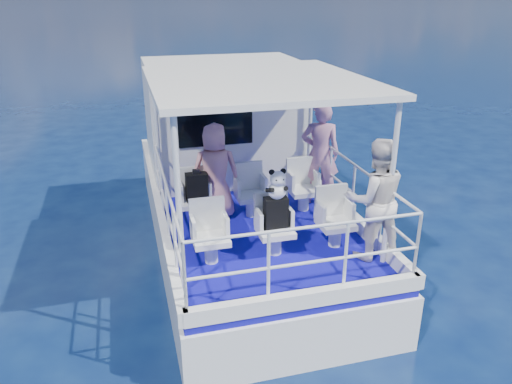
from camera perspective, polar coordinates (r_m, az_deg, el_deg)
The scene contains 20 objects.
ground at distance 8.41m, azimuth -0.16°, elevation -8.80°, with size 2000.00×2000.00×0.00m, color #08173F.
hull at distance 9.26m, azimuth -1.77°, elevation -5.71°, with size 3.00×7.00×1.60m, color white.
deck at distance 8.89m, azimuth -1.83°, elevation -0.87°, with size 2.90×6.90×0.10m, color #0F0A8D.
cabin at distance 9.73m, azimuth -3.71°, elevation 8.30°, with size 2.85×2.00×2.20m, color white.
canopy at distance 7.11m, azimuth 0.23°, elevation 12.55°, with size 3.00×3.20×0.08m, color white.
canopy_posts at distance 7.35m, azimuth 0.32°, elevation 3.69°, with size 2.77×2.97×2.20m.
railings at distance 7.27m, azimuth 0.99°, elevation -1.59°, with size 2.84×3.59×1.00m, color white, non-canonical shape.
seat_port_fwd at distance 7.92m, azimuth -6.85°, elevation -2.12°, with size 0.48×0.46×0.38m, color white.
seat_center_fwd at distance 8.08m, azimuth -0.54°, elevation -1.45°, with size 0.48×0.46×0.38m, color white.
seat_stbd_fwd at distance 8.33m, azimuth 5.46°, elevation -0.80°, with size 0.48×0.46×0.38m, color white.
seat_port_aft at distance 6.77m, azimuth -5.17°, elevation -6.52°, with size 0.48×0.46×0.38m, color white.
seat_center_aft at distance 6.96m, azimuth 2.18°, elevation -5.61°, with size 0.48×0.46×0.38m, color white.
seat_stbd_aft at distance 7.25m, azimuth 9.02°, elevation -4.68°, with size 0.48×0.46×0.38m, color white.
passenger_port_fwd at distance 7.86m, azimuth -4.66°, elevation 2.33°, with size 0.58×0.41×1.54m, color #D38892.
passenger_stbd_fwd at distance 8.42m, azimuth 7.33°, elevation 4.36°, with size 0.64×0.42×1.76m, color #C680A4.
passenger_stbd_aft at distance 6.79m, azimuth 13.44°, elevation -0.87°, with size 0.82×0.64×1.69m, color silver.
backpack_port at distance 7.74m, azimuth -6.78°, elevation 0.58°, with size 0.34×0.19×0.44m, color black.
backpack_center at distance 6.75m, azimuth 2.26°, elevation -2.51°, with size 0.31×0.18×0.47m, color black.
compact_camera at distance 7.65m, azimuth -6.87°, elevation 2.33°, with size 0.11×0.07×0.07m, color black.
panda at distance 6.56m, azimuth 2.44°, elevation 0.92°, with size 0.27×0.22×0.41m, color white, non-canonical shape.
Camera 1 is at (-1.86, -6.96, 4.34)m, focal length 35.00 mm.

